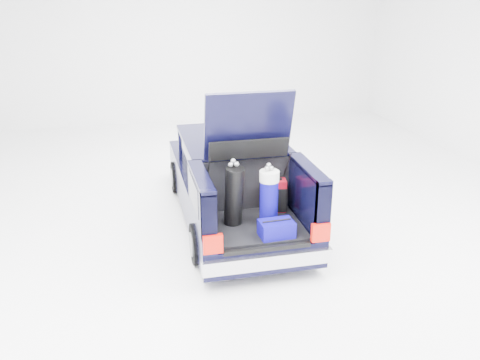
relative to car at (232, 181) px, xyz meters
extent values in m
plane|color=white|center=(0.00, -0.11, -0.67)|extent=(14.00, 14.00, 0.00)
cube|color=black|center=(0.00, 0.54, -0.17)|extent=(1.75, 3.00, 0.70)
cube|color=black|center=(0.00, 2.11, -0.27)|extent=(1.70, 0.30, 0.50)
cube|color=#AEAEB6|center=(0.00, 2.25, -0.34)|extent=(1.72, 0.10, 0.22)
cube|color=black|center=(0.00, 0.04, 0.45)|extent=(1.55, 1.95, 0.54)
cube|color=black|center=(0.00, 0.04, 0.74)|extent=(1.62, 2.05, 0.06)
cube|color=black|center=(0.00, -1.61, -0.32)|extent=(1.75, 1.30, 0.40)
cube|color=black|center=(0.00, -1.59, -0.10)|extent=(1.32, 1.18, 0.05)
cube|color=black|center=(-0.78, -1.61, 0.30)|extent=(0.20, 1.30, 0.85)
cube|color=black|center=(0.78, -1.61, 0.30)|extent=(0.20, 1.30, 0.85)
cube|color=black|center=(-0.78, -1.61, 0.74)|extent=(0.20, 1.30, 0.06)
cube|color=black|center=(0.78, -1.61, 0.74)|extent=(0.20, 1.30, 0.06)
cube|color=black|center=(0.00, -0.99, 0.30)|extent=(1.36, 0.08, 0.84)
cube|color=#AEAEB6|center=(0.00, -2.29, -0.29)|extent=(1.80, 0.12, 0.20)
cube|color=#9F1006|center=(-0.74, -2.26, 0.05)|extent=(0.26, 0.07, 0.26)
cube|color=#9F1006|center=(0.74, -2.26, 0.05)|extent=(0.26, 0.07, 0.26)
cube|color=black|center=(0.00, -2.25, -0.12)|extent=(1.20, 0.06, 0.06)
cube|color=black|center=(0.00, -1.16, 1.29)|extent=(1.28, 0.33, 1.03)
cube|color=black|center=(0.00, -1.12, 1.43)|extent=(0.95, 0.17, 0.54)
cylinder|color=black|center=(-0.82, 1.34, -0.36)|extent=(0.20, 0.62, 0.62)
cylinder|color=slate|center=(-0.82, 1.34, -0.36)|extent=(0.23, 0.36, 0.36)
cylinder|color=black|center=(0.82, 1.34, -0.36)|extent=(0.20, 0.62, 0.62)
cylinder|color=slate|center=(0.82, 1.34, -0.36)|extent=(0.23, 0.36, 0.36)
cylinder|color=black|center=(-0.82, -1.46, -0.36)|extent=(0.20, 0.62, 0.62)
cylinder|color=slate|center=(-0.82, -1.46, -0.36)|extent=(0.23, 0.36, 0.36)
cylinder|color=black|center=(0.82, -1.46, -0.36)|extent=(0.20, 0.62, 0.62)
cylinder|color=slate|center=(0.82, -1.46, -0.36)|extent=(0.23, 0.36, 0.36)
cube|color=maroon|center=(0.42, -1.19, 0.18)|extent=(0.35, 0.25, 0.50)
cube|color=black|center=(0.42, -1.19, 0.44)|extent=(0.20, 0.08, 0.03)
cube|color=black|center=(0.42, -1.28, 0.13)|extent=(0.33, 0.07, 0.38)
cylinder|color=black|center=(-0.29, -1.50, 0.36)|extent=(0.37, 0.42, 0.89)
cube|color=white|center=(-0.29, -1.39, 0.39)|extent=(0.10, 0.05, 0.31)
sphere|color=#99999E|center=(-0.33, -1.48, 0.83)|extent=(0.07, 0.07, 0.07)
sphere|color=#99999E|center=(-0.26, -1.53, 0.85)|extent=(0.07, 0.07, 0.07)
cylinder|color=black|center=(0.18, -1.64, -0.02)|extent=(0.35, 0.35, 0.11)
cylinder|color=#0B0572|center=(0.18, -1.64, 0.32)|extent=(0.33, 0.33, 0.59)
cylinder|color=white|center=(0.18, -1.64, 0.68)|extent=(0.35, 0.35, 0.15)
sphere|color=#99999E|center=(0.21, -1.62, 0.79)|extent=(0.07, 0.07, 0.07)
sphere|color=#99999E|center=(0.18, -1.60, 0.83)|extent=(0.07, 0.07, 0.07)
cube|color=#0B0572|center=(0.19, -2.01, 0.04)|extent=(0.48, 0.33, 0.22)
cylinder|color=black|center=(0.19, -2.01, 0.16)|extent=(0.41, 0.05, 0.02)
camera|label=1|loc=(-1.70, -7.99, 3.18)|focal=38.00mm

